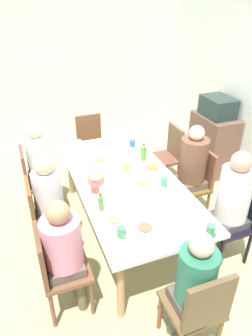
# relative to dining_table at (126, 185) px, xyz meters

# --- Properties ---
(ground_plane) EXTENTS (6.42, 6.42, 0.00)m
(ground_plane) POSITION_rel_dining_table_xyz_m (0.00, 0.00, -0.66)
(ground_plane) COLOR tan
(wall_left) EXTENTS (0.12, 4.20, 2.60)m
(wall_left) POSITION_rel_dining_table_xyz_m (-2.74, 0.00, 0.64)
(wall_left) COLOR silver
(wall_left) RESTS_ON ground_plane
(dining_table) EXTENTS (2.23, 1.06, 0.73)m
(dining_table) POSITION_rel_dining_table_xyz_m (0.00, 0.00, 0.00)
(dining_table) COLOR silver
(dining_table) RESTS_ON ground_plane
(chair_0) EXTENTS (0.40, 0.40, 0.90)m
(chair_0) POSITION_rel_dining_table_xyz_m (0.74, 0.91, -0.15)
(chair_0) COLOR black
(chair_0) RESTS_ON ground_plane
(person_0) EXTENTS (0.32, 0.32, 1.28)m
(person_0) POSITION_rel_dining_table_xyz_m (0.74, 0.82, 0.10)
(person_0) COLOR #45434A
(person_0) RESTS_ON ground_plane
(chair_1) EXTENTS (0.40, 0.40, 0.90)m
(chair_1) POSITION_rel_dining_table_xyz_m (0.74, -0.91, -0.15)
(chair_1) COLOR brown
(chair_1) RESTS_ON ground_plane
(person_1) EXTENTS (0.32, 0.32, 1.17)m
(person_1) POSITION_rel_dining_table_xyz_m (0.74, -0.82, 0.05)
(person_1) COLOR brown
(person_1) RESTS_ON ground_plane
(chair_2) EXTENTS (0.40, 0.40, 0.90)m
(chair_2) POSITION_rel_dining_table_xyz_m (-0.74, 0.91, -0.15)
(chair_2) COLOR brown
(chair_2) RESTS_ON ground_plane
(chair_3) EXTENTS (0.40, 0.40, 0.90)m
(chair_3) POSITION_rel_dining_table_xyz_m (1.49, 0.00, -0.15)
(chair_3) COLOR brown
(chair_3) RESTS_ON ground_plane
(person_3) EXTENTS (0.30, 0.30, 1.16)m
(person_3) POSITION_rel_dining_table_xyz_m (1.40, 0.00, 0.03)
(person_3) COLOR #515341
(person_3) RESTS_ON ground_plane
(chair_4) EXTENTS (0.40, 0.40, 0.90)m
(chair_4) POSITION_rel_dining_table_xyz_m (-0.74, -0.91, -0.15)
(chair_4) COLOR brown
(chair_4) RESTS_ON ground_plane
(person_4) EXTENTS (0.30, 0.30, 1.22)m
(person_4) POSITION_rel_dining_table_xyz_m (-0.74, -0.82, 0.05)
(person_4) COLOR brown
(person_4) RESTS_ON ground_plane
(chair_5) EXTENTS (0.40, 0.40, 0.90)m
(chair_5) POSITION_rel_dining_table_xyz_m (-1.49, 0.00, -0.15)
(chair_5) COLOR brown
(chair_5) RESTS_ON ground_plane
(chair_6) EXTENTS (0.40, 0.40, 0.90)m
(chair_6) POSITION_rel_dining_table_xyz_m (0.00, -0.91, -0.15)
(chair_6) COLOR brown
(chair_6) RESTS_ON ground_plane
(person_6) EXTENTS (0.30, 0.30, 1.20)m
(person_6) POSITION_rel_dining_table_xyz_m (0.00, -0.82, 0.06)
(person_6) COLOR brown
(person_6) RESTS_ON ground_plane
(chair_7) EXTENTS (0.40, 0.40, 0.90)m
(chair_7) POSITION_rel_dining_table_xyz_m (0.00, 0.91, -0.15)
(chair_7) COLOR brown
(chair_7) RESTS_ON ground_plane
(person_7) EXTENTS (0.32, 0.32, 1.23)m
(person_7) POSITION_rel_dining_table_xyz_m (-0.00, 0.82, 0.08)
(person_7) COLOR brown
(person_7) RESTS_ON ground_plane
(plate_0) EXTENTS (0.23, 0.23, 0.04)m
(plate_0) POSITION_rel_dining_table_xyz_m (0.60, -0.34, 0.08)
(plate_0) COLOR silver
(plate_0) RESTS_ON dining_table
(plate_1) EXTENTS (0.25, 0.25, 0.04)m
(plate_1) POSITION_rel_dining_table_xyz_m (-0.11, 0.36, 0.08)
(plate_1) COLOR silver
(plate_1) RESTS_ON dining_table
(plate_2) EXTENTS (0.23, 0.23, 0.04)m
(plate_2) POSITION_rel_dining_table_xyz_m (-0.50, -0.16, 0.08)
(plate_2) COLOR beige
(plate_2) RESTS_ON dining_table
(plate_3) EXTENTS (0.24, 0.24, 0.04)m
(plate_3) POSITION_rel_dining_table_xyz_m (0.80, -0.13, 0.08)
(plate_3) COLOR silver
(plate_3) RESTS_ON dining_table
(plate_4) EXTENTS (0.22, 0.22, 0.04)m
(plate_4) POSITION_rel_dining_table_xyz_m (0.14, 0.13, 0.08)
(plate_4) COLOR silver
(plate_4) RESTS_ON dining_table
(bowl_0) EXTENTS (0.18, 0.18, 0.10)m
(bowl_0) POSITION_rel_dining_table_xyz_m (-0.07, -0.32, 0.11)
(bowl_0) COLOR #915F4B
(bowl_0) RESTS_ON dining_table
(cup_0) EXTENTS (0.11, 0.08, 0.08)m
(cup_0) POSITION_rel_dining_table_xyz_m (-0.73, 0.37, 0.10)
(cup_0) COLOR #3052A0
(cup_0) RESTS_ON dining_table
(cup_1) EXTENTS (0.11, 0.08, 0.09)m
(cup_1) POSITION_rel_dining_table_xyz_m (0.24, 0.34, 0.11)
(cup_1) COLOR #428A5C
(cup_1) RESTS_ON dining_table
(cup_2) EXTENTS (0.12, 0.09, 0.08)m
(cup_2) POSITION_rel_dining_table_xyz_m (-0.18, 0.07, 0.11)
(cup_2) COLOR yellow
(cup_2) RESTS_ON dining_table
(cup_3) EXTENTS (0.12, 0.09, 0.09)m
(cup_3) POSITION_rel_dining_table_xyz_m (-0.59, 0.43, 0.11)
(cup_3) COLOR white
(cup_3) RESTS_ON dining_table
(cup_4) EXTENTS (0.12, 0.08, 0.08)m
(cup_4) POSITION_rel_dining_table_xyz_m (0.10, -0.37, 0.10)
(cup_4) COLOR #C8463F
(cup_4) RESTS_ON dining_table
(cup_5) EXTENTS (0.12, 0.08, 0.08)m
(cup_5) POSITION_rel_dining_table_xyz_m (-0.99, -0.29, 0.10)
(cup_5) COLOR white
(cup_5) RESTS_ON dining_table
(cup_6) EXTENTS (0.11, 0.08, 0.10)m
(cup_6) POSITION_rel_dining_table_xyz_m (1.05, 0.36, 0.11)
(cup_6) COLOR #428B5B
(cup_6) RESTS_ON dining_table
(cup_7) EXTENTS (0.11, 0.08, 0.09)m
(cup_7) POSITION_rel_dining_table_xyz_m (0.80, -0.34, 0.11)
(cup_7) COLOR #428256
(cup_7) RESTS_ON dining_table
(bottle_0) EXTENTS (0.05, 0.05, 0.24)m
(bottle_0) POSITION_rel_dining_table_xyz_m (-0.57, -0.29, 0.18)
(bottle_0) COLOR beige
(bottle_0) RESTS_ON dining_table
(bottle_1) EXTENTS (0.07, 0.07, 0.22)m
(bottle_1) POSITION_rel_dining_table_xyz_m (-0.34, 0.35, 0.17)
(bottle_1) COLOR #478130
(bottle_1) RESTS_ON dining_table
(bottle_2) EXTENTS (0.05, 0.05, 0.19)m
(bottle_2) POSITION_rel_dining_table_xyz_m (0.40, -0.40, 0.15)
(bottle_2) COLOR #517B39
(bottle_2) RESTS_ON dining_table
(side_cabinet) EXTENTS (0.70, 0.44, 0.90)m
(side_cabinet) POSITION_rel_dining_table_xyz_m (-0.88, 1.74, -0.21)
(side_cabinet) COLOR brown
(side_cabinet) RESTS_ON ground_plane
(microwave) EXTENTS (0.48, 0.36, 0.28)m
(microwave) POSITION_rel_dining_table_xyz_m (-0.88, 1.74, 0.38)
(microwave) COLOR #1F2F2D
(microwave) RESTS_ON side_cabinet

